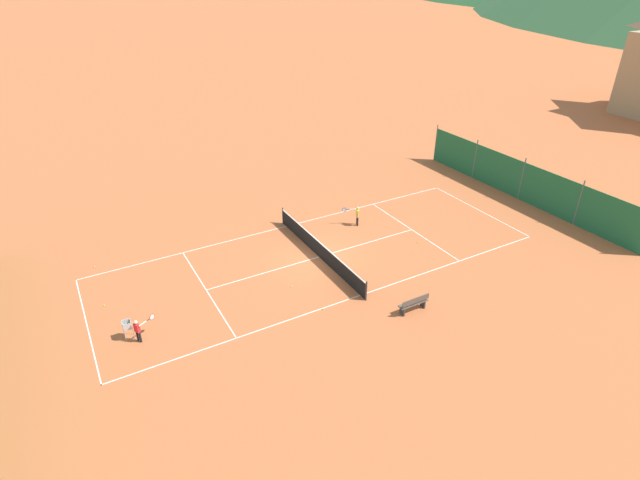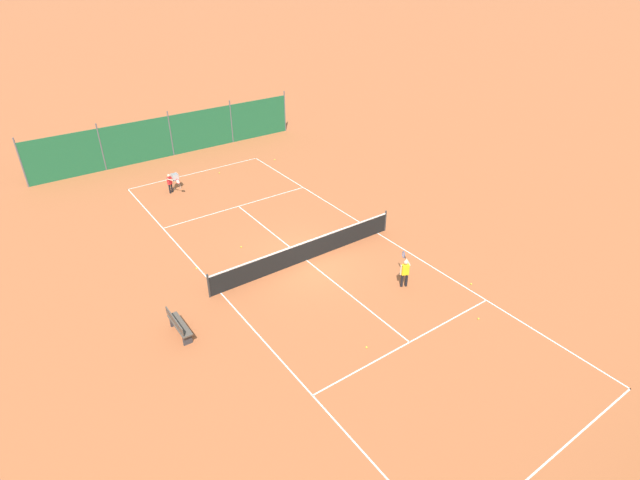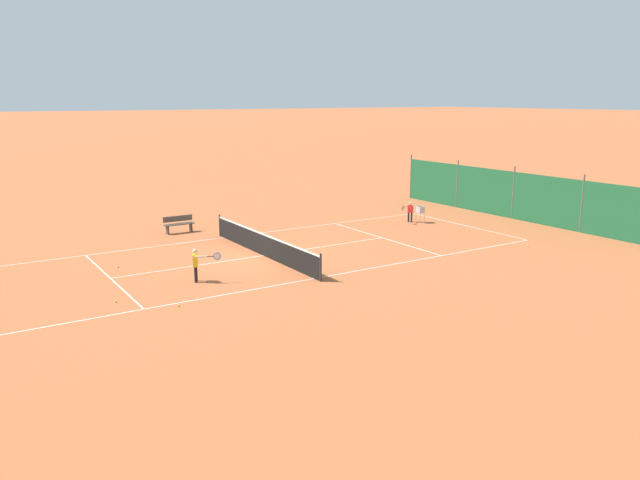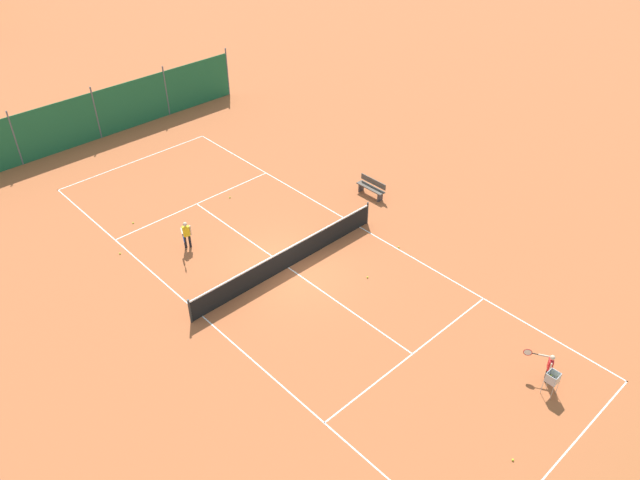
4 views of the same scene
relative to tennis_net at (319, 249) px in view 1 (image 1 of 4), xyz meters
The scene contains 15 objects.
ground_plane 0.50m from the tennis_net, ahead, with size 600.00×600.00×0.00m, color #B25B33.
court_line_markings 0.50m from the tennis_net, ahead, with size 8.25×23.85×0.01m.
tennis_net is the anchor object (origin of this frame).
windscreen_fence_far 15.52m from the tennis_net, 90.00° to the left, with size 17.28×0.08×2.90m.
player_far_baseline 10.26m from the tennis_net, 77.38° to the right, with size 0.47×0.96×1.11m.
player_near_baseline 4.39m from the tennis_net, 119.42° to the left, with size 0.77×0.91×1.24m.
tennis_ball_alley_left 5.94m from the tennis_net, 76.24° to the left, with size 0.07×0.07×0.07m, color #CCE033.
tennis_ball_near_corner 6.98m from the tennis_net, 129.55° to the left, with size 0.07×0.07×0.07m, color #CCE033.
tennis_ball_by_net_right 11.06m from the tennis_net, 95.68° to the right, with size 0.07×0.07×0.07m, color #CCE033.
tennis_ball_by_net_left 3.21m from the tennis_net, 54.99° to the right, with size 0.07×0.07×0.07m, color #CCE033.
tennis_ball_service_box 4.73m from the tennis_net, 27.15° to the right, with size 0.07×0.07×0.07m, color #CCE033.
tennis_ball_far_corner 11.97m from the tennis_net, 114.31° to the right, with size 0.07×0.07×0.07m, color #CCE033.
tennis_ball_alley_right 7.58m from the tennis_net, 112.75° to the left, with size 0.07×0.07×0.07m, color #CCE033.
ball_hopper 10.56m from the tennis_net, 80.06° to the right, with size 0.36×0.36×0.89m.
courtside_bench 6.50m from the tennis_net, 12.64° to the left, with size 0.36×1.50×0.84m.
Camera 1 is at (20.33, -11.39, 14.28)m, focal length 28.00 mm.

